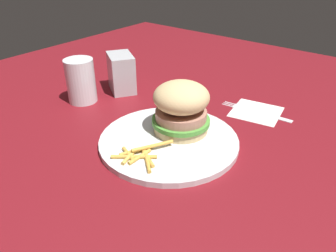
{
  "coord_description": "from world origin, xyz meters",
  "views": [
    {
      "loc": [
        0.44,
        0.32,
        0.36
      ],
      "look_at": [
        0.0,
        -0.02,
        0.04
      ],
      "focal_mm": 35.17,
      "sensor_mm": 36.0,
      "label": 1
    }
  ],
  "objects_px": {
    "sandwich": "(181,107)",
    "drink_glass": "(81,82)",
    "plate": "(168,141)",
    "napkin": "(256,112)",
    "fries_pile": "(140,154)",
    "fork": "(256,111)",
    "napkin_dispenser": "(121,73)"
  },
  "relations": [
    {
      "from": "sandwich",
      "to": "fries_pile",
      "type": "bearing_deg",
      "value": -0.43
    },
    {
      "from": "sandwich",
      "to": "napkin_dispenser",
      "type": "relative_size",
      "value": 1.21
    },
    {
      "from": "fries_pile",
      "to": "fork",
      "type": "xyz_separation_m",
      "value": [
        -0.32,
        0.08,
        -0.01
      ]
    },
    {
      "from": "drink_glass",
      "to": "fork",
      "type": "bearing_deg",
      "value": 119.96
    },
    {
      "from": "napkin",
      "to": "sandwich",
      "type": "bearing_deg",
      "value": -22.32
    },
    {
      "from": "plate",
      "to": "sandwich",
      "type": "xyz_separation_m",
      "value": [
        -0.04,
        -0.0,
        0.06
      ]
    },
    {
      "from": "drink_glass",
      "to": "napkin_dispenser",
      "type": "height_order",
      "value": "drink_glass"
    },
    {
      "from": "sandwich",
      "to": "fries_pile",
      "type": "xyz_separation_m",
      "value": [
        0.12,
        -0.0,
        -0.05
      ]
    },
    {
      "from": "fork",
      "to": "drink_glass",
      "type": "distance_m",
      "value": 0.43
    },
    {
      "from": "napkin",
      "to": "napkin_dispenser",
      "type": "height_order",
      "value": "napkin_dispenser"
    },
    {
      "from": "fork",
      "to": "drink_glass",
      "type": "bearing_deg",
      "value": -60.04
    },
    {
      "from": "sandwich",
      "to": "fork",
      "type": "xyz_separation_m",
      "value": [
        -0.2,
        0.08,
        -0.06
      ]
    },
    {
      "from": "napkin",
      "to": "napkin_dispenser",
      "type": "distance_m",
      "value": 0.36
    },
    {
      "from": "sandwich",
      "to": "fries_pile",
      "type": "relative_size",
      "value": 1.11
    },
    {
      "from": "sandwich",
      "to": "napkin_dispenser",
      "type": "xyz_separation_m",
      "value": [
        -0.09,
        -0.26,
        -0.02
      ]
    },
    {
      "from": "plate",
      "to": "fries_pile",
      "type": "xyz_separation_m",
      "value": [
        0.08,
        -0.0,
        0.01
      ]
    },
    {
      "from": "napkin",
      "to": "fork",
      "type": "height_order",
      "value": "fork"
    },
    {
      "from": "sandwich",
      "to": "fork",
      "type": "distance_m",
      "value": 0.22
    },
    {
      "from": "napkin",
      "to": "napkin_dispenser",
      "type": "bearing_deg",
      "value": -72.97
    },
    {
      "from": "sandwich",
      "to": "fork",
      "type": "relative_size",
      "value": 0.69
    },
    {
      "from": "sandwich",
      "to": "drink_glass",
      "type": "distance_m",
      "value": 0.3
    },
    {
      "from": "plate",
      "to": "fries_pile",
      "type": "height_order",
      "value": "fries_pile"
    },
    {
      "from": "plate",
      "to": "fork",
      "type": "relative_size",
      "value": 1.62
    },
    {
      "from": "napkin_dispenser",
      "to": "plate",
      "type": "bearing_deg",
      "value": 6.0
    },
    {
      "from": "fries_pile",
      "to": "napkin",
      "type": "bearing_deg",
      "value": 165.73
    },
    {
      "from": "napkin",
      "to": "drink_glass",
      "type": "bearing_deg",
      "value": -60.13
    },
    {
      "from": "napkin_dispenser",
      "to": "napkin",
      "type": "bearing_deg",
      "value": 50.07
    },
    {
      "from": "fries_pile",
      "to": "napkin_dispenser",
      "type": "bearing_deg",
      "value": -129.22
    },
    {
      "from": "sandwich",
      "to": "drink_glass",
      "type": "bearing_deg",
      "value": -86.28
    },
    {
      "from": "fork",
      "to": "napkin_dispenser",
      "type": "height_order",
      "value": "napkin_dispenser"
    },
    {
      "from": "fries_pile",
      "to": "napkin_dispenser",
      "type": "relative_size",
      "value": 1.09
    },
    {
      "from": "sandwich",
      "to": "fries_pile",
      "type": "distance_m",
      "value": 0.13
    }
  ]
}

